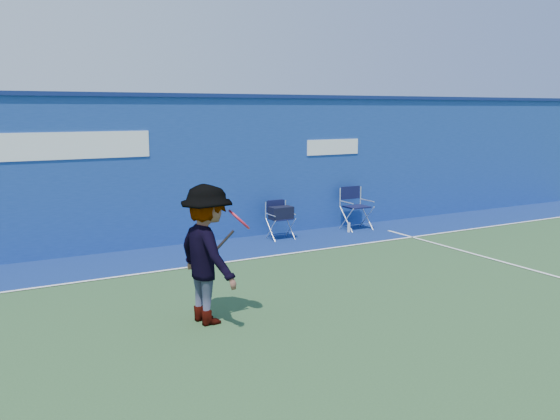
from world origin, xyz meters
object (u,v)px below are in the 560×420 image
tennis_player (208,254)px  directors_chair_left (280,223)px  water_bottle (349,228)px  directors_chair_right (356,216)px

tennis_player → directors_chair_left: bearing=50.3°
directors_chair_left → tennis_player: size_ratio=0.45×
directors_chair_left → water_bottle: size_ratio=3.70×
directors_chair_left → directors_chair_right: 2.05m
water_bottle → directors_chair_left: bearing=175.0°
directors_chair_right → tennis_player: (-5.32, -4.00, 0.60)m
directors_chair_right → water_bottle: 0.45m
directors_chair_left → directors_chair_right: size_ratio=0.84×
water_bottle → tennis_player: tennis_player is taller
water_bottle → tennis_player: bearing=-142.6°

